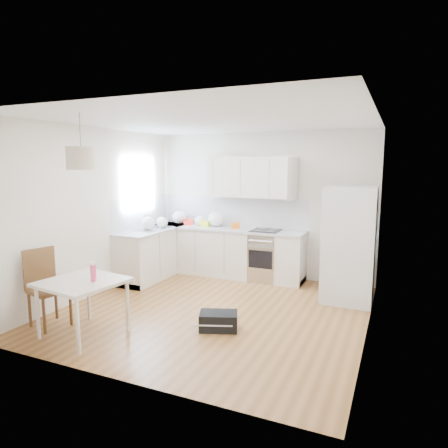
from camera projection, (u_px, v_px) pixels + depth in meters
name	position (u px, v px, depth m)	size (l,w,h in m)	color
floor	(214.00, 310.00, 5.82)	(4.20, 4.20, 0.00)	brown
ceiling	(213.00, 121.00, 5.42)	(4.20, 4.20, 0.00)	white
wall_back	(261.00, 205.00, 7.52)	(4.20, 4.20, 0.00)	white
wall_left	(96.00, 212.00, 6.46)	(4.20, 4.20, 0.00)	white
wall_right	(372.00, 228.00, 4.78)	(4.20, 4.20, 0.00)	white
window_glassblock	(139.00, 184.00, 7.44)	(0.02, 1.00, 1.00)	#BFE0F9
cabinets_back	(226.00, 253.00, 7.62)	(3.00, 0.60, 0.88)	silver
cabinets_left	(155.00, 253.00, 7.56)	(0.60, 1.80, 0.88)	silver
counter_back	(226.00, 229.00, 7.55)	(3.02, 0.64, 0.04)	#BCBEC1
counter_left	(154.00, 229.00, 7.49)	(0.64, 1.82, 0.04)	#BCBEC1
backsplash_back	(232.00, 211.00, 7.78)	(3.00, 0.01, 0.58)	silver
backsplash_left	(141.00, 212.00, 7.56)	(0.01, 1.80, 0.58)	silver
upper_cabinets	(251.00, 177.00, 7.36)	(1.70, 0.32, 0.75)	silver
range_oven	(266.00, 256.00, 7.30)	(0.50, 0.61, 0.88)	#BBBEC0
sink	(153.00, 229.00, 7.44)	(0.50, 0.80, 0.16)	#BBBEC0
refrigerator	(351.00, 244.00, 6.17)	(0.85, 0.89, 1.78)	silver
dining_table	(82.00, 286.00, 4.89)	(1.01, 1.01, 0.70)	beige
dining_chair	(49.00, 289.00, 5.19)	(0.43, 0.43, 1.02)	#472A15
drink_bottle	(93.00, 271.00, 4.84)	(0.07, 0.07, 0.24)	#EF426E
gym_bag	(219.00, 321.00, 5.14)	(0.48, 0.32, 0.22)	black
pendant_lamp	(81.00, 158.00, 4.67)	(0.34, 0.34, 0.27)	beige
grocery_bag_a	(179.00, 217.00, 8.05)	(0.29, 0.24, 0.26)	white
grocery_bag_b	(200.00, 221.00, 7.77)	(0.22, 0.19, 0.20)	white
grocery_bag_c	(216.00, 219.00, 7.70)	(0.32, 0.27, 0.28)	white
grocery_bag_d	(162.00, 222.00, 7.61)	(0.22, 0.19, 0.20)	white
grocery_bag_e	(148.00, 223.00, 7.34)	(0.26, 0.22, 0.24)	white
snack_orange	(235.00, 226.00, 7.47)	(0.16, 0.10, 0.11)	orange
snack_yellow	(205.00, 224.00, 7.70)	(0.17, 0.10, 0.12)	yellow
snack_red	(189.00, 222.00, 7.92)	(0.18, 0.11, 0.12)	red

